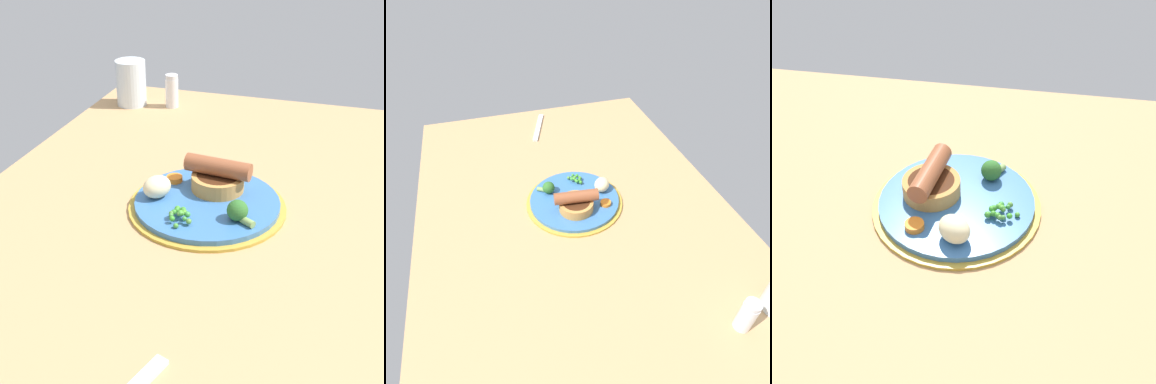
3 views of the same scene
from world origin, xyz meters
The scene contains 9 objects.
dining_table centered at (0.00, 0.00, 1.50)cm, with size 110.00×80.00×3.00cm, color tan.
dinner_plate centered at (0.37, -0.65, 3.57)cm, with size 25.59×25.59×1.40cm.
sausage_pudding centered at (-4.03, 0.28, 6.65)cm, with size 8.80×11.32×5.62cm.
pea_pile centered at (6.84, -2.99, 5.40)cm, with size 5.05×3.98×1.75cm.
broccoli_floret_far centered at (4.48, 5.43, 5.96)cm, with size 3.82×4.74×3.28cm.
potato_chunk_0 centered at (1.33, -8.76, 6.24)cm, with size 4.82×3.87×3.68cm, color beige.
carrot_slice_3 centered at (-4.59, -7.78, 4.86)cm, with size 2.75×2.75×0.92cm, color orange.
fork centered at (41.47, 0.78, 3.30)cm, with size 18.00×1.60×0.60cm, color silver.
salt_shaker centered at (-42.69, -21.34, 6.86)cm, with size 3.07×3.07×7.80cm.
Camera 2 is at (-65.42, 17.71, 64.68)cm, focal length 32.00 mm.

